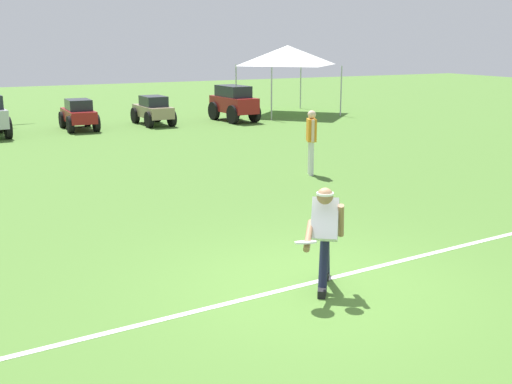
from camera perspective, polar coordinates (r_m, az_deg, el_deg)
ground_plane at (r=8.71m, az=5.17°, el=-8.24°), size 80.00×80.00×0.00m
field_line_paint at (r=8.77m, az=4.90°, el=-8.05°), size 23.74×2.23×0.01m
frisbee_thrower at (r=8.32m, az=6.13°, el=-3.53°), size 0.89×0.84×1.40m
frisbee_in_flight at (r=7.90m, az=4.43°, el=-4.47°), size 0.33×0.33×0.08m
teammate_near_sideline at (r=15.42m, az=4.94°, el=4.96°), size 0.31×0.48×1.56m
parked_car_slot_c at (r=24.09m, az=-15.49°, el=6.69°), size 1.10×2.21×1.10m
parked_car_slot_d at (r=24.91m, az=-9.14°, el=7.21°), size 1.17×2.24×1.10m
parked_car_slot_e at (r=25.76m, az=-2.00°, el=7.98°), size 1.34×2.42×1.40m
event_tent at (r=28.17m, az=2.83°, el=12.04°), size 3.51×3.51×2.93m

